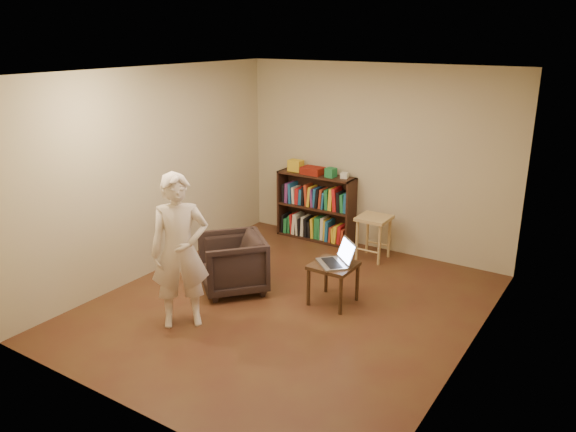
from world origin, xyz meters
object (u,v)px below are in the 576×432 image
Objects in this scene: bookshelf at (316,211)px; side_table at (333,270)px; stool at (374,225)px; armchair at (233,263)px; person at (180,251)px; laptop at (337,259)px.

side_table is (1.24, -1.73, -0.04)m from bookshelf.
stool is 2.09m from armchair.
stool is 1.25× the size of side_table.
stool is (1.05, -0.26, 0.05)m from bookshelf.
stool is at bearing 102.20° from armchair.
side_table is (1.18, 0.35, 0.06)m from armchair.
person reaches higher than bookshelf.
person is at bearing -108.69° from stool.
armchair is at bearing -118.79° from stool.
bookshelf is at bearing 47.84° from person.
laptop is (0.03, 0.02, 0.14)m from side_table.
armchair is 1.45× the size of laptop.
armchair is 1.56× the size of side_table.
stool is 0.37× the size of person.
armchair is 0.46× the size of person.
person reaches higher than stool.
side_table is 1.75m from person.
bookshelf is 2.31× the size of laptop.
bookshelf is 2.13m from side_table.
side_table is 0.15m from laptop.
bookshelf is at bearing 125.46° from side_table.
laptop is (1.22, 0.37, 0.20)m from armchair.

